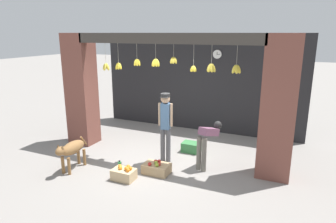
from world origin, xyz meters
name	(u,v)px	position (x,y,z in m)	size (l,w,h in m)	color
ground_plane	(161,161)	(0.00, 0.00, 0.00)	(60.00, 60.00, 0.00)	gray
shop_back_wall	(199,83)	(0.00, 2.77, 1.53)	(6.45, 0.12, 3.05)	#232326
shop_pillar_left	(81,90)	(-2.58, 0.30, 1.53)	(0.70, 0.60, 3.05)	brown
shop_pillar_right	(279,109)	(2.58, 0.30, 1.53)	(0.70, 0.60, 3.05)	brown
storefront_awning	(163,41)	(0.01, 0.12, 2.86)	(4.55, 0.28, 0.93)	#3D3833
dog	(72,149)	(-1.64, -1.27, 0.50)	(0.31, 1.03, 0.73)	olive
shopkeeper	(165,122)	(0.10, 0.03, 1.01)	(0.34, 0.29, 1.70)	#56565B
worker_stooping	(207,140)	(1.12, 0.11, 0.69)	(0.41, 0.78, 1.03)	#6B665B
fruit_crate_oranges	(124,174)	(-0.32, -1.20, 0.13)	(0.48, 0.34, 0.31)	tan
fruit_crate_apples	(157,168)	(0.19, -0.64, 0.12)	(0.58, 0.40, 0.29)	tan
produce_box_green	(191,147)	(0.47, 0.85, 0.13)	(0.47, 0.35, 0.26)	#387A42
water_bottle	(120,167)	(-0.59, -0.94, 0.13)	(0.07, 0.07, 0.28)	#38934C
wall_clock	(217,54)	(0.58, 2.70, 2.43)	(0.28, 0.03, 0.28)	black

